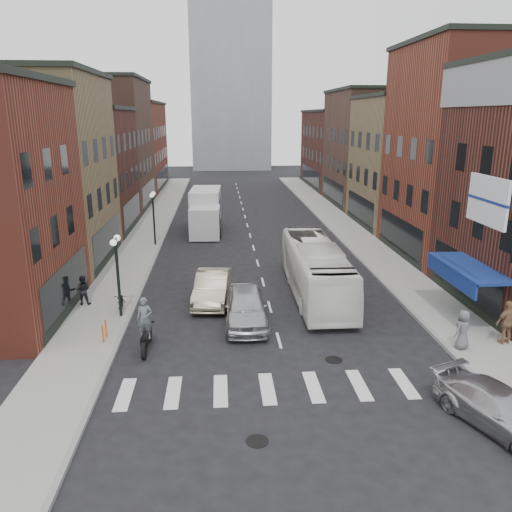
{
  "coord_description": "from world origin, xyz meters",
  "views": [
    {
      "loc": [
        -2.52,
        -19.05,
        9.58
      ],
      "look_at": [
        -0.73,
        4.76,
        2.83
      ],
      "focal_mm": 35.0,
      "sensor_mm": 36.0,
      "label": 1
    }
  ],
  "objects": [
    {
      "name": "ground",
      "position": [
        0.0,
        0.0,
        0.0
      ],
      "size": [
        160.0,
        160.0,
        0.0
      ],
      "primitive_type": "plane",
      "color": "black",
      "rests_on": "ground"
    },
    {
      "name": "sidewalk_left",
      "position": [
        -8.5,
        22.0,
        0.07
      ],
      "size": [
        3.0,
        74.0,
        0.15
      ],
      "primitive_type": "cube",
      "color": "gray",
      "rests_on": "ground"
    },
    {
      "name": "sidewalk_right",
      "position": [
        8.5,
        22.0,
        0.07
      ],
      "size": [
        3.0,
        74.0,
        0.15
      ],
      "primitive_type": "cube",
      "color": "gray",
      "rests_on": "ground"
    },
    {
      "name": "curb_left",
      "position": [
        -7.0,
        22.0,
        0.0
      ],
      "size": [
        0.2,
        74.0,
        0.16
      ],
      "primitive_type": "cube",
      "color": "gray",
      "rests_on": "ground"
    },
    {
      "name": "curb_right",
      "position": [
        7.0,
        22.0,
        0.0
      ],
      "size": [
        0.2,
        74.0,
        0.16
      ],
      "primitive_type": "cube",
      "color": "gray",
      "rests_on": "ground"
    },
    {
      "name": "crosswalk_stripes",
      "position": [
        0.0,
        -3.0,
        0.0
      ],
      "size": [
        12.0,
        2.2,
        0.01
      ],
      "primitive_type": "cube",
      "color": "silver",
      "rests_on": "ground"
    },
    {
      "name": "bldg_left_mid_a",
      "position": [
        -14.99,
        14.0,
        6.15
      ],
      "size": [
        10.3,
        10.2,
        12.3
      ],
      "color": "olive",
      "rests_on": "ground"
    },
    {
      "name": "bldg_left_mid_b",
      "position": [
        -14.99,
        24.0,
        5.15
      ],
      "size": [
        10.3,
        10.2,
        10.3
      ],
      "color": "#401C16",
      "rests_on": "ground"
    },
    {
      "name": "bldg_left_far_a",
      "position": [
        -14.99,
        35.0,
        6.65
      ],
      "size": [
        10.3,
        12.2,
        13.3
      ],
      "color": "#4E3127",
      "rests_on": "ground"
    },
    {
      "name": "bldg_left_far_b",
      "position": [
        -14.99,
        49.0,
        5.65
      ],
      "size": [
        10.3,
        16.2,
        11.3
      ],
      "color": "maroon",
      "rests_on": "ground"
    },
    {
      "name": "bldg_right_mid_a",
      "position": [
        15.0,
        14.0,
        7.15
      ],
      "size": [
        10.3,
        10.2,
        14.3
      ],
      "color": "maroon",
      "rests_on": "ground"
    },
    {
      "name": "bldg_right_mid_b",
      "position": [
        14.99,
        24.0,
        5.65
      ],
      "size": [
        10.3,
        10.2,
        11.3
      ],
      "color": "olive",
      "rests_on": "ground"
    },
    {
      "name": "bldg_right_far_a",
      "position": [
        14.99,
        35.0,
        6.15
      ],
      "size": [
        10.3,
        12.2,
        12.3
      ],
      "color": "#4E3127",
      "rests_on": "ground"
    },
    {
      "name": "bldg_right_far_b",
      "position": [
        14.99,
        49.0,
        5.15
      ],
      "size": [
        10.3,
        16.2,
        10.3
      ],
      "color": "#401C16",
      "rests_on": "ground"
    },
    {
      "name": "awning_blue",
      "position": [
        8.93,
        2.5,
        2.63
      ],
      "size": [
        1.8,
        5.0,
        0.78
      ],
      "color": "navy",
      "rests_on": "ground"
    },
    {
      "name": "billboard_sign",
      "position": [
        8.59,
        0.5,
        6.13
      ],
      "size": [
        1.52,
        3.0,
        3.7
      ],
      "color": "black",
      "rests_on": "ground"
    },
    {
      "name": "distant_tower",
      "position": [
        0.0,
        78.0,
        25.0
      ],
      "size": [
        14.0,
        14.0,
        50.0
      ],
      "primitive_type": "cube",
      "color": "#9399A0",
      "rests_on": "ground"
    },
    {
      "name": "streetlamp_near",
      "position": [
        -7.4,
        4.0,
        2.91
      ],
      "size": [
        0.32,
        1.22,
        4.11
      ],
      "color": "black",
      "rests_on": "ground"
    },
    {
      "name": "streetlamp_far",
      "position": [
        -7.4,
        18.0,
        2.91
      ],
      "size": [
        0.32,
        1.22,
        4.11
      ],
      "color": "black",
      "rests_on": "ground"
    },
    {
      "name": "bike_rack",
      "position": [
        -7.6,
        1.3,
        0.55
      ],
      "size": [
        0.08,
        0.68,
        0.8
      ],
      "color": "#D8590C",
      "rests_on": "sidewalk_left"
    },
    {
      "name": "box_truck",
      "position": [
        -3.67,
        22.77,
        1.72
      ],
      "size": [
        2.69,
        8.11,
        3.49
      ],
      "rotation": [
        0.0,
        0.0,
        -0.05
      ],
      "color": "silver",
      "rests_on": "ground"
    },
    {
      "name": "motorcycle_rider",
      "position": [
        -5.69,
        0.43,
        1.11
      ],
      "size": [
        0.66,
        2.33,
        2.37
      ],
      "rotation": [
        0.0,
        0.0,
        -0.03
      ],
      "color": "black",
      "rests_on": "ground"
    },
    {
      "name": "transit_bus",
      "position": [
        2.66,
        6.58,
        1.47
      ],
      "size": [
        2.59,
        10.61,
        2.95
      ],
      "primitive_type": "imported",
      "rotation": [
        0.0,
        0.0,
        -0.01
      ],
      "color": "white",
      "rests_on": "ground"
    },
    {
      "name": "sedan_left_near",
      "position": [
        -1.35,
        2.98,
        0.85
      ],
      "size": [
        2.08,
        5.01,
        1.69
      ],
      "primitive_type": "imported",
      "rotation": [
        0.0,
        0.0,
        -0.02
      ],
      "color": "#B7B8BC",
      "rests_on": "ground"
    },
    {
      "name": "sedan_left_far",
      "position": [
        -2.97,
        6.0,
        0.8
      ],
      "size": [
        2.13,
        4.98,
        1.6
      ],
      "primitive_type": "imported",
      "rotation": [
        0.0,
        0.0,
        -0.09
      ],
      "color": "beige",
      "rests_on": "ground"
    },
    {
      "name": "curb_car",
      "position": [
        6.2,
        -5.86,
        0.65
      ],
      "size": [
        3.35,
        4.83,
        1.3
      ],
      "primitive_type": "imported",
      "rotation": [
        0.0,
        0.0,
        0.38
      ],
      "color": "#B3B4B8",
      "rests_on": "ground"
    },
    {
      "name": "parked_bicycle",
      "position": [
        -7.5,
        4.79,
        0.6
      ],
      "size": [
        0.8,
        1.77,
        0.9
      ],
      "primitive_type": "imported",
      "rotation": [
        0.0,
        0.0,
        0.12
      ],
      "color": "black",
      "rests_on": "sidewalk_left"
    },
    {
      "name": "ped_left_solo",
      "position": [
        -9.6,
        5.73,
        0.92
      ],
      "size": [
        0.76,
        0.45,
        1.54
      ],
      "primitive_type": "imported",
      "rotation": [
        0.0,
        0.0,
        3.12
      ],
      "color": "black",
      "rests_on": "sidewalk_left"
    },
    {
      "name": "ped_right_b",
      "position": [
        9.6,
        -0.32,
        1.11
      ],
      "size": [
        1.22,
        0.77,
        1.93
      ],
      "primitive_type": "imported",
      "rotation": [
        0.0,
        0.0,
        3.34
      ],
      "color": "#8C6647",
      "rests_on": "sidewalk_right"
    },
    {
      "name": "ped_right_c",
      "position": [
        7.5,
        -0.64,
        0.99
      ],
      "size": [
        0.98,
        0.86,
        1.69
      ],
      "primitive_type": "imported",
      "rotation": [
        0.0,
        0.0,
        3.63
      ],
      "color": "#595B60",
      "rests_on": "sidewalk_right"
    }
  ]
}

